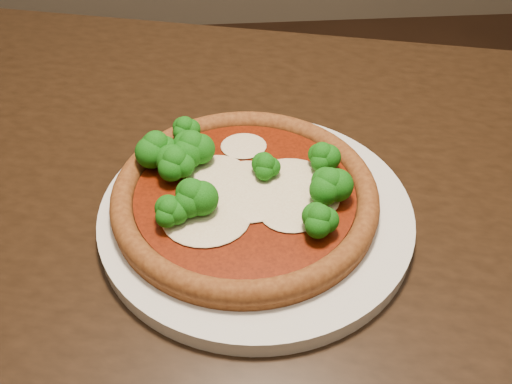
{
  "coord_description": "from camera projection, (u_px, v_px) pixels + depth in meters",
  "views": [
    {
      "loc": [
        -0.2,
        -0.35,
        1.18
      ],
      "look_at": [
        -0.17,
        0.07,
        0.79
      ],
      "focal_mm": 40.0,
      "sensor_mm": 36.0,
      "label": 1
    }
  ],
  "objects": [
    {
      "name": "plate",
      "position": [
        256.0,
        214.0,
        0.59
      ],
      "size": [
        0.32,
        0.32,
        0.02
      ],
      "primitive_type": "cylinder",
      "color": "silver",
      "rests_on": "dining_table"
    },
    {
      "name": "pizza",
      "position": [
        242.0,
        190.0,
        0.58
      ],
      "size": [
        0.27,
        0.27,
        0.06
      ],
      "rotation": [
        0.0,
        0.0,
        -0.26
      ],
      "color": "brown",
      "rests_on": "plate"
    },
    {
      "name": "dining_table",
      "position": [
        266.0,
        252.0,
        0.69
      ],
      "size": [
        1.48,
        1.05,
        0.75
      ],
      "rotation": [
        0.0,
        0.0,
        -0.25
      ],
      "color": "black",
      "rests_on": "floor"
    }
  ]
}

